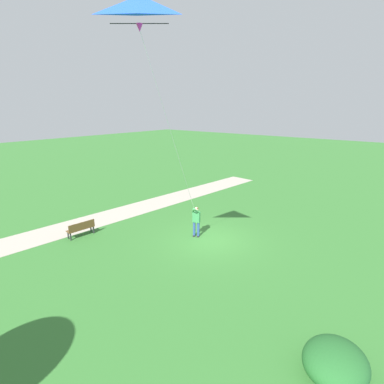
% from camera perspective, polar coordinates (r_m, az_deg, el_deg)
% --- Properties ---
extents(ground_plane, '(120.00, 120.00, 0.00)m').
position_cam_1_polar(ground_plane, '(16.38, 3.59, -9.26)').
color(ground_plane, '#33702D').
extents(walkway_path, '(5.56, 32.08, 0.02)m').
position_cam_1_polar(walkway_path, '(20.09, -17.47, -5.07)').
color(walkway_path, '#ADA393').
rests_on(walkway_path, ground).
extents(person_kite_flyer, '(0.49, 0.63, 1.83)m').
position_cam_1_polar(person_kite_flyer, '(16.36, 0.82, -5.26)').
color(person_kite_flyer, '#232328').
rests_on(person_kite_flyer, ground).
extents(flying_kite, '(2.66, 5.68, 8.37)m').
position_cam_1_polar(flying_kite, '(10.53, -9.81, 30.35)').
color(flying_kite, blue).
extents(park_bench_near_walkway, '(0.59, 1.54, 0.88)m').
position_cam_1_polar(park_bench_near_walkway, '(17.70, -20.70, -6.52)').
color(park_bench_near_walkway, brown).
rests_on(park_bench_near_walkway, ground).
extents(lakeside_shrub, '(1.66, 1.88, 0.94)m').
position_cam_1_polar(lakeside_shrub, '(9.82, 26.02, -27.55)').
color(lakeside_shrub, '#236028').
rests_on(lakeside_shrub, ground).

